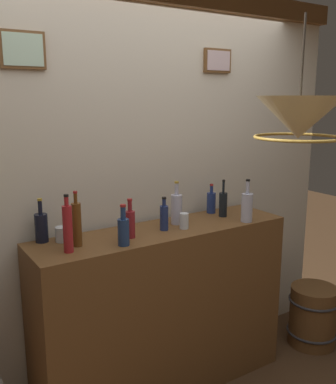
# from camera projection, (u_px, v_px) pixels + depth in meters

# --- Properties ---
(panelled_rear_partition) EXTENTS (3.36, 0.15, 2.66)m
(panelled_rear_partition) POSITION_uv_depth(u_px,v_px,m) (140.00, 177.00, 2.94)
(panelled_rear_partition) COLOR beige
(panelled_rear_partition) RESTS_ON ground
(bar_shelf_unit) EXTENTS (1.71, 0.44, 1.12)m
(bar_shelf_unit) POSITION_uv_depth(u_px,v_px,m) (164.00, 310.00, 2.88)
(bar_shelf_unit) COLOR brown
(bar_shelf_unit) RESTS_ON ground
(liquor_bottle_rum) EXTENTS (0.05, 0.05, 0.21)m
(liquor_bottle_rum) POSITION_uv_depth(u_px,v_px,m) (164.00, 217.00, 2.72)
(liquor_bottle_rum) COLOR navy
(liquor_bottle_rum) RESTS_ON bar_shelf_unit
(liquor_bottle_bourbon) EXTENTS (0.05, 0.05, 0.32)m
(liquor_bottle_bourbon) POSITION_uv_depth(u_px,v_px,m) (77.00, 224.00, 2.42)
(liquor_bottle_bourbon) COLOR brown
(liquor_bottle_bourbon) RESTS_ON bar_shelf_unit
(liquor_bottle_tequila) EXTENTS (0.07, 0.07, 0.26)m
(liquor_bottle_tequila) POSITION_uv_depth(u_px,v_px,m) (41.00, 227.00, 2.50)
(liquor_bottle_tequila) COLOR black
(liquor_bottle_tequila) RESTS_ON bar_shelf_unit
(liquor_bottle_vodka) EXTENTS (0.06, 0.06, 0.21)m
(liquor_bottle_vodka) POSITION_uv_depth(u_px,v_px,m) (211.00, 202.00, 3.13)
(liquor_bottle_vodka) COLOR navy
(liquor_bottle_vodka) RESTS_ON bar_shelf_unit
(liquor_bottle_scotch) EXTENTS (0.07, 0.07, 0.24)m
(liquor_bottle_scotch) POSITION_uv_depth(u_px,v_px,m) (123.00, 230.00, 2.44)
(liquor_bottle_scotch) COLOR navy
(liquor_bottle_scotch) RESTS_ON bar_shelf_unit
(liquor_bottle_sherry) EXTENTS (0.05, 0.05, 0.32)m
(liquor_bottle_sherry) POSITION_uv_depth(u_px,v_px,m) (68.00, 228.00, 2.32)
(liquor_bottle_sherry) COLOR #A82026
(liquor_bottle_sherry) RESTS_ON bar_shelf_unit
(liquor_bottle_vermouth) EXTENTS (0.08, 0.08, 0.29)m
(liquor_bottle_vermouth) POSITION_uv_depth(u_px,v_px,m) (247.00, 207.00, 2.90)
(liquor_bottle_vermouth) COLOR silver
(liquor_bottle_vermouth) RESTS_ON bar_shelf_unit
(liquor_bottle_amaro) EXTENTS (0.06, 0.06, 0.24)m
(liquor_bottle_amaro) POSITION_uv_depth(u_px,v_px,m) (130.00, 223.00, 2.57)
(liquor_bottle_amaro) COLOR maroon
(liquor_bottle_amaro) RESTS_ON bar_shelf_unit
(liquor_bottle_gin) EXTENTS (0.06, 0.06, 0.26)m
(liquor_bottle_gin) POSITION_uv_depth(u_px,v_px,m) (223.00, 204.00, 3.03)
(liquor_bottle_gin) COLOR black
(liquor_bottle_gin) RESTS_ON bar_shelf_unit
(liquor_bottle_brandy) EXTENTS (0.07, 0.07, 0.29)m
(liquor_bottle_brandy) POSITION_uv_depth(u_px,v_px,m) (177.00, 208.00, 2.85)
(liquor_bottle_brandy) COLOR silver
(liquor_bottle_brandy) RESTS_ON bar_shelf_unit
(glass_tumbler_rocks) EXTENTS (0.06, 0.06, 0.10)m
(glass_tumbler_rocks) POSITION_uv_depth(u_px,v_px,m) (184.00, 221.00, 2.76)
(glass_tumbler_rocks) COLOR silver
(glass_tumbler_rocks) RESTS_ON bar_shelf_unit
(glass_tumbler_highball) EXTENTS (0.08, 0.08, 0.09)m
(glass_tumbler_highball) POSITION_uv_depth(u_px,v_px,m) (62.00, 234.00, 2.51)
(glass_tumbler_highball) COLOR silver
(glass_tumbler_highball) RESTS_ON bar_shelf_unit
(pendant_lamp) EXTENTS (0.46, 0.46, 0.62)m
(pendant_lamp) POSITION_uv_depth(u_px,v_px,m) (299.00, 119.00, 2.24)
(pendant_lamp) COLOR beige
(wooden_barrel) EXTENTS (0.39, 0.39, 0.48)m
(wooden_barrel) POSITION_uv_depth(u_px,v_px,m) (313.00, 316.00, 3.46)
(wooden_barrel) COLOR brown
(wooden_barrel) RESTS_ON ground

